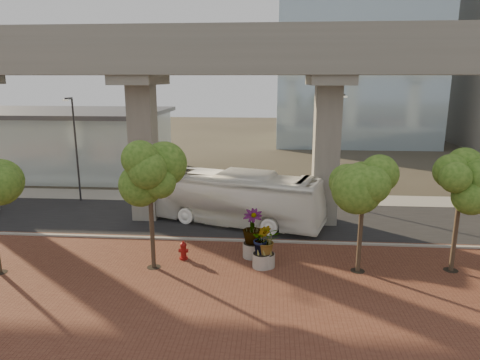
{
  "coord_description": "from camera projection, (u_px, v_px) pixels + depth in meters",
  "views": [
    {
      "loc": [
        2.6,
        -25.56,
        9.4
      ],
      "look_at": [
        0.55,
        0.5,
        3.17
      ],
      "focal_mm": 32.0,
      "sensor_mm": 36.0,
      "label": 1
    }
  ],
  "objects": [
    {
      "name": "street_tree_near_east",
      "position": [
        364.0,
        177.0,
        20.16
      ],
      "size": [
        3.86,
        3.86,
        6.59
      ],
      "color": "#4E3C2C",
      "rests_on": "ground"
    },
    {
      "name": "planter_left",
      "position": [
        262.0,
        241.0,
        21.38
      ],
      "size": [
        2.09,
        2.09,
        2.3
      ],
      "color": "#A59E95",
      "rests_on": "ground"
    },
    {
      "name": "streetlamp_west",
      "position": [
        75.0,
        142.0,
        32.41
      ],
      "size": [
        0.4,
        1.16,
        8.0
      ],
      "color": "#2C2B30",
      "rests_on": "ground"
    },
    {
      "name": "brick_plaza",
      "position": [
        213.0,
        290.0,
        19.4
      ],
      "size": [
        70.0,
        13.0,
        0.06
      ],
      "primitive_type": "cube",
      "color": "brown",
      "rests_on": "ground"
    },
    {
      "name": "station_pavilion",
      "position": [
        51.0,
        141.0,
        43.46
      ],
      "size": [
        23.0,
        13.0,
        6.3
      ],
      "color": "silver",
      "rests_on": "ground"
    },
    {
      "name": "curb_strip",
      "position": [
        227.0,
        240.0,
        25.21
      ],
      "size": [
        70.0,
        0.25,
        0.16
      ],
      "primitive_type": "cube",
      "color": "gray",
      "rests_on": "ground"
    },
    {
      "name": "planter_front",
      "position": [
        266.0,
        242.0,
        21.46
      ],
      "size": [
        1.98,
        1.98,
        2.18
      ],
      "color": "#ABA59B",
      "rests_on": "ground"
    },
    {
      "name": "transit_viaduct",
      "position": [
        233.0,
        112.0,
        27.41
      ],
      "size": [
        72.0,
        5.6,
        12.4
      ],
      "color": "gray",
      "rests_on": "ground"
    },
    {
      "name": "far_sidewalk",
      "position": [
        240.0,
        198.0,
        34.43
      ],
      "size": [
        90.0,
        3.0,
        0.06
      ],
      "primitive_type": "cube",
      "color": "gray",
      "rests_on": "ground"
    },
    {
      "name": "street_tree_far_east",
      "position": [
        461.0,
        186.0,
        20.34
      ],
      "size": [
        3.35,
        3.35,
        5.88
      ],
      "color": "#4E3C2C",
      "rests_on": "ground"
    },
    {
      "name": "street_tree_near_west",
      "position": [
        149.0,
        175.0,
        20.58
      ],
      "size": [
        3.66,
        3.66,
        6.48
      ],
      "color": "#4E3C2C",
      "rests_on": "ground"
    },
    {
      "name": "planter_right",
      "position": [
        252.0,
        229.0,
        22.57
      ],
      "size": [
        2.46,
        2.46,
        2.63
      ],
      "color": "#A39C93",
      "rests_on": "ground"
    },
    {
      "name": "transit_bus",
      "position": [
        228.0,
        197.0,
        28.13
      ],
      "size": [
        12.92,
        6.59,
        3.52
      ],
      "primitive_type": "imported",
      "rotation": [
        0.0,
        0.0,
        1.27
      ],
      "color": "white",
      "rests_on": "ground"
    },
    {
      "name": "asphalt_road",
      "position": [
        234.0,
        220.0,
        29.1
      ],
      "size": [
        90.0,
        8.0,
        0.04
      ],
      "primitive_type": "cube",
      "color": "black",
      "rests_on": "ground"
    },
    {
      "name": "ground",
      "position": [
        231.0,
        230.0,
        27.17
      ],
      "size": [
        160.0,
        160.0,
        0.0
      ],
      "primitive_type": "plane",
      "color": "#322E24",
      "rests_on": "ground"
    },
    {
      "name": "streetlamp_east",
      "position": [
        340.0,
        142.0,
        31.25
      ],
      "size": [
        0.41,
        1.2,
        8.29
      ],
      "color": "#2A2A2E",
      "rests_on": "ground"
    },
    {
      "name": "fire_hydrant",
      "position": [
        183.0,
        251.0,
        22.57
      ],
      "size": [
        0.5,
        0.45,
        0.99
      ],
      "color": "maroon",
      "rests_on": "ground"
    }
  ]
}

